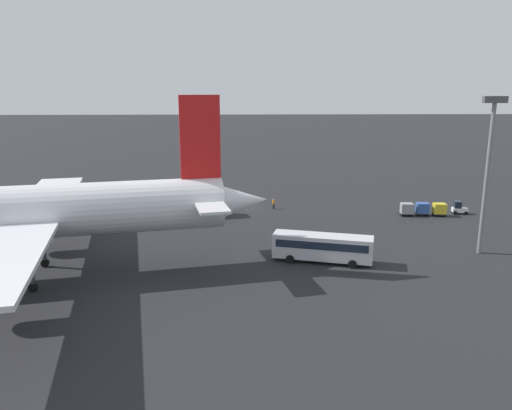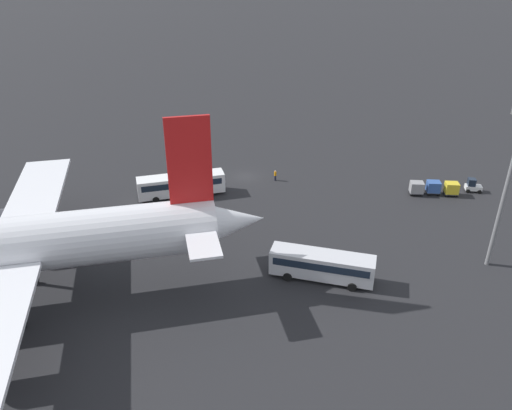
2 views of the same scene
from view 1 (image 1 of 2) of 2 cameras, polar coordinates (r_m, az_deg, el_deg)
ground_plane at (r=86.40m, az=-1.29°, el=-0.23°), size 600.00×600.00×0.00m
airplane at (r=57.84m, az=-25.74°, el=-0.94°), size 54.56×46.97×19.44m
shuttle_bus_near at (r=79.69m, az=-8.09°, el=-0.05°), size 13.18×5.94×3.33m
shuttle_bus_far at (r=59.59m, az=7.61°, el=-4.66°), size 12.00×5.85×3.28m
baggage_tug at (r=88.03m, az=22.18°, el=-0.34°), size 2.59×1.98×2.10m
worker_person at (r=84.85m, az=2.01°, el=0.12°), size 0.38×0.38×1.74m
cargo_cart_yellow at (r=85.33m, az=20.23°, el=-0.41°), size 2.14×1.86×2.06m
cargo_cart_blue at (r=84.82m, az=18.48°, el=-0.35°), size 2.14×1.86×2.06m
cargo_cart_grey at (r=83.79m, az=16.86°, el=-0.40°), size 2.14×1.86×2.06m
light_pole at (r=66.23m, az=25.04°, el=4.63°), size 2.80×0.70×19.23m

